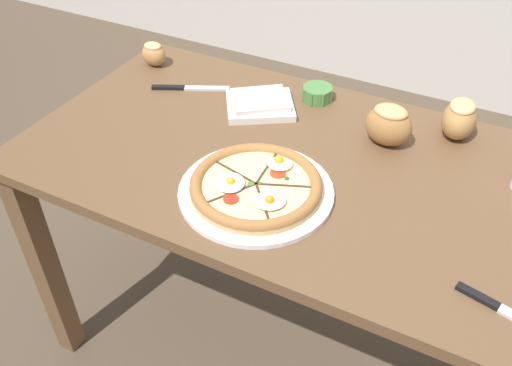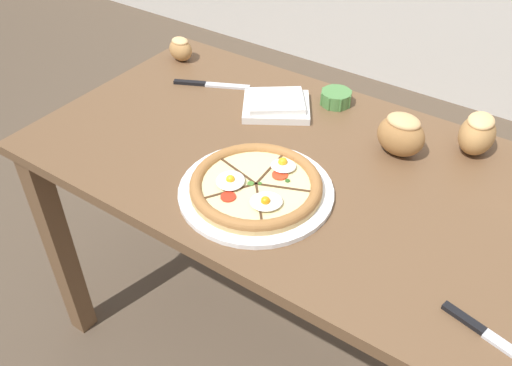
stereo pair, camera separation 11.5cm
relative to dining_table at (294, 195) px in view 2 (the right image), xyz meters
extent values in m
plane|color=brown|center=(0.00, 0.00, -0.65)|extent=(12.00, 12.00, 0.00)
cube|color=brown|center=(0.00, 0.00, 0.10)|extent=(1.31, 0.75, 0.03)
cube|color=brown|center=(-0.61, -0.32, -0.28)|extent=(0.06, 0.06, 0.73)
cube|color=brown|center=(-0.61, 0.32, -0.28)|extent=(0.06, 0.06, 0.73)
cylinder|color=white|center=(-0.01, -0.16, 0.12)|extent=(0.35, 0.35, 0.01)
cylinder|color=tan|center=(-0.01, -0.16, 0.13)|extent=(0.29, 0.29, 0.01)
cylinder|color=beige|center=(-0.01, -0.16, 0.14)|extent=(0.25, 0.25, 0.00)
torus|color=#A36B38|center=(-0.01, -0.16, 0.14)|extent=(0.29, 0.29, 0.03)
cube|color=#472D19|center=(-0.07, -0.14, 0.14)|extent=(0.12, 0.04, 0.00)
cube|color=#472D19|center=(-0.04, -0.21, 0.14)|extent=(0.07, 0.11, 0.00)
cube|color=#472D19|center=(0.03, -0.21, 0.14)|extent=(0.08, 0.10, 0.00)
cube|color=#472D19|center=(0.05, -0.14, 0.14)|extent=(0.12, 0.05, 0.00)
cube|color=#472D19|center=(-0.01, -0.10, 0.14)|extent=(0.01, 0.13, 0.00)
cylinder|color=red|center=(0.02, -0.10, 0.14)|extent=(0.04, 0.04, 0.00)
cylinder|color=red|center=(0.04, -0.19, 0.14)|extent=(0.03, 0.03, 0.00)
cylinder|color=red|center=(0.00, -0.07, 0.14)|extent=(0.03, 0.03, 0.00)
cylinder|color=red|center=(-0.03, -0.23, 0.14)|extent=(0.03, 0.03, 0.00)
ellipsoid|color=white|center=(-0.06, -0.19, 0.15)|extent=(0.09, 0.09, 0.01)
sphere|color=#F4AD1E|center=(-0.05, -0.19, 0.16)|extent=(0.02, 0.02, 0.02)
ellipsoid|color=white|center=(0.01, -0.08, 0.15)|extent=(0.07, 0.07, 0.01)
sphere|color=#F4AD1E|center=(0.01, -0.07, 0.16)|extent=(0.02, 0.02, 0.02)
ellipsoid|color=white|center=(0.05, -0.20, 0.15)|extent=(0.09, 0.09, 0.01)
sphere|color=orange|center=(0.05, -0.21, 0.16)|extent=(0.02, 0.02, 0.02)
cylinder|color=#2D5B1E|center=(0.03, -0.18, 0.14)|extent=(0.01, 0.01, 0.00)
cylinder|color=#386B23|center=(0.00, -0.16, 0.14)|extent=(0.01, 0.01, 0.00)
cylinder|color=#2D5B1E|center=(-0.01, -0.08, 0.14)|extent=(0.01, 0.01, 0.00)
cylinder|color=#2D5B1E|center=(0.05, -0.11, 0.14)|extent=(0.01, 0.01, 0.00)
cylinder|color=#477A2D|center=(-0.02, -0.17, 0.14)|extent=(0.02, 0.02, 0.00)
cylinder|color=#4C8442|center=(-0.04, 0.28, 0.13)|extent=(0.08, 0.08, 0.04)
cylinder|color=#AD1423|center=(-0.04, 0.28, 0.14)|extent=(0.07, 0.07, 0.02)
cylinder|color=#4C8442|center=(0.00, 0.28, 0.13)|extent=(0.01, 0.01, 0.04)
cylinder|color=#4C8442|center=(-0.01, 0.31, 0.13)|extent=(0.01, 0.01, 0.04)
cylinder|color=#4C8442|center=(-0.04, 0.32, 0.13)|extent=(0.01, 0.01, 0.04)
cylinder|color=#4C8442|center=(-0.07, 0.31, 0.13)|extent=(0.01, 0.01, 0.04)
cylinder|color=#4C8442|center=(-0.08, 0.28, 0.13)|extent=(0.01, 0.01, 0.04)
cylinder|color=#4C8442|center=(-0.07, 0.25, 0.13)|extent=(0.01, 0.01, 0.04)
cylinder|color=#4C8442|center=(-0.04, 0.24, 0.13)|extent=(0.01, 0.01, 0.04)
cylinder|color=#4C8442|center=(-0.01, 0.25, 0.13)|extent=(0.01, 0.01, 0.04)
cube|color=silver|center=(-0.16, 0.16, 0.13)|extent=(0.23, 0.22, 0.02)
cube|color=silver|center=(-0.16, 0.16, 0.14)|extent=(0.19, 0.19, 0.02)
ellipsoid|color=#B27F47|center=(0.34, 0.27, 0.16)|extent=(0.09, 0.12, 0.10)
ellipsoid|color=#EAB775|center=(0.34, 0.27, 0.20)|extent=(0.07, 0.08, 0.03)
ellipsoid|color=#A3703D|center=(0.19, 0.16, 0.17)|extent=(0.13, 0.10, 0.10)
ellipsoid|color=tan|center=(0.19, 0.16, 0.21)|extent=(0.09, 0.07, 0.03)
ellipsoid|color=#B27F47|center=(-0.57, 0.24, 0.15)|extent=(0.09, 0.07, 0.07)
ellipsoid|color=#EAB775|center=(-0.57, 0.24, 0.18)|extent=(0.06, 0.05, 0.02)
cube|color=black|center=(0.48, -0.23, 0.12)|extent=(0.08, 0.03, 0.01)
cube|color=silver|center=(-0.34, 0.19, 0.12)|extent=(0.13, 0.07, 0.01)
cube|color=black|center=(-0.45, 0.14, 0.12)|extent=(0.09, 0.06, 0.01)
camera|label=1|loc=(0.41, -0.98, 0.90)|focal=38.00mm
camera|label=2|loc=(0.51, -0.92, 0.90)|focal=38.00mm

